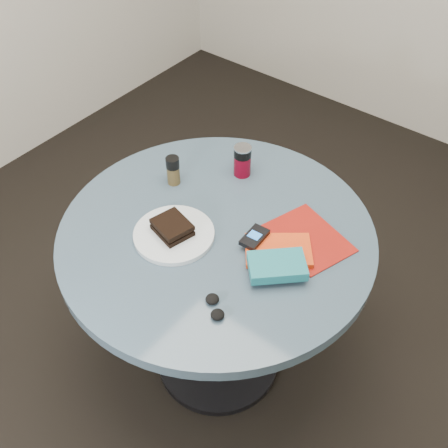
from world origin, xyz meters
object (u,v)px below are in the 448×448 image
Objects in this scene: red_book at (278,250)px; novel at (277,266)px; soda_can at (242,161)px; mp3_player at (255,237)px; sandwich at (172,227)px; headphones at (215,307)px; table at (217,266)px; pepper_grinder at (173,170)px; plate at (174,234)px; magazine at (308,238)px.

red_book is 1.20× the size of novel.
soda_can is 1.16× the size of mp3_player.
sandwich is 1.34× the size of headphones.
mp3_player is at bearing 110.05° from novel.
mp3_player is at bearing 13.12° from table.
sandwich is at bearing -150.15° from mp3_player.
pepper_grinder is 1.07× the size of mp3_player.
soda_can is at bearing 110.99° from table.
mp3_player is (0.22, 0.13, -0.01)m from sandwich.
plate reaches higher than magazine.
red_book is 2.00× the size of headphones.
magazine is (0.33, 0.25, -0.01)m from plate.
table is 0.35m from pepper_grinder.
table is 3.97× the size of magazine.
magazine is (0.51, 0.05, -0.05)m from pepper_grinder.
headphones is at bearing -26.76° from sandwich.
soda_can reaches higher than headphones.
plate is at bearing -8.91° from sandwich.
magazine is at bearing 31.71° from red_book.
red_book is 0.28m from headphones.
novel is at bearing 11.01° from sandwich.
red_book is at bearing 85.93° from headphones.
novel is at bearing 11.32° from plate.
magazine is at bearing 81.28° from headphones.
pepper_grinder is 0.51m from magazine.
soda_can reaches higher than magazine.
soda_can is 0.58× the size of red_book.
soda_can is at bearing 178.38° from magazine.
soda_can reaches higher than red_book.
red_book is 0.09m from novel.
sandwich is (-0.10, -0.10, 0.20)m from table.
headphones reaches higher than magazine.
red_book is at bearing 8.75° from mp3_player.
pepper_grinder is (-0.17, 0.19, 0.02)m from sandwich.
headphones is (0.18, -0.24, 0.17)m from table.
pepper_grinder is at bearing 131.62° from plate.
novel is (0.51, -0.13, -0.02)m from pepper_grinder.
pepper_grinder is at bearing 130.84° from sandwich.
pepper_grinder reaches higher than table.
table is at bearing -166.88° from mp3_player.
novel reaches higher than magazine.
magazine is 2.56× the size of headphones.
magazine is 0.39m from headphones.
pepper_grinder is 0.53× the size of red_book.
plate is 0.25m from mp3_player.
sandwich is 0.31m from headphones.
pepper_grinder is at bearing 160.03° from table.
headphones is (0.27, -0.14, 0.00)m from plate.
novel is 1.66× the size of headphones.
headphones is at bearing -36.78° from pepper_grinder.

